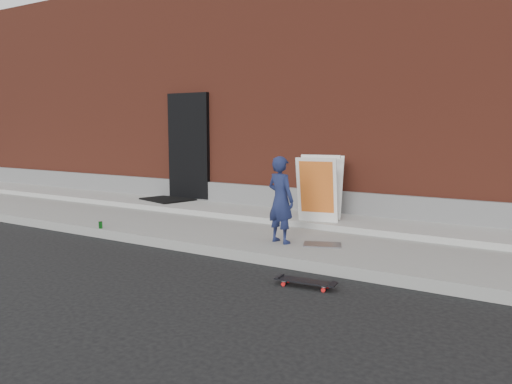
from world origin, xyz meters
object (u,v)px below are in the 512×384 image
Objects in this scene: child at (281,200)px; skateboard at (305,282)px; pizza_sign at (320,188)px; soda_can at (101,225)px.

skateboard is at bearing 144.20° from child.
pizza_sign is 9.65× the size of soda_can.
child is 1.74m from skateboard.
pizza_sign reaches higher than skateboard.
soda_can is (-3.01, -0.65, -0.57)m from child.
skateboard is 4.05m from soda_can.
skateboard is 2.89m from pizza_sign.
child is 1.78× the size of skateboard.
soda_can is at bearing -146.12° from pizza_sign.
soda_can reaches higher than skateboard.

